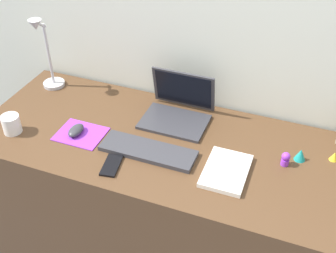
# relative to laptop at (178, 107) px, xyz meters

# --- Properties ---
(ground_plane) EXTENTS (6.00, 6.00, 0.00)m
(ground_plane) POSITION_rel_laptop_xyz_m (0.04, -0.20, -0.79)
(ground_plane) COLOR #474C56
(back_wall) EXTENTS (2.97, 0.05, 1.63)m
(back_wall) POSITION_rel_laptop_xyz_m (0.04, 0.19, 0.02)
(back_wall) COLOR beige
(back_wall) RESTS_ON ground_plane
(desk) EXTENTS (1.77, 0.69, 0.74)m
(desk) POSITION_rel_laptop_xyz_m (0.04, -0.20, -0.42)
(desk) COLOR #4C331E
(desk) RESTS_ON ground_plane
(laptop) EXTENTS (0.30, 0.25, 0.21)m
(laptop) POSITION_rel_laptop_xyz_m (0.00, 0.00, 0.00)
(laptop) COLOR #333338
(laptop) RESTS_ON desk
(keyboard) EXTENTS (0.41, 0.13, 0.02)m
(keyboard) POSITION_rel_laptop_xyz_m (-0.03, -0.29, -0.04)
(keyboard) COLOR #333338
(keyboard) RESTS_ON desk
(mousepad) EXTENTS (0.21, 0.17, 0.00)m
(mousepad) POSITION_rel_laptop_xyz_m (-0.36, -0.28, -0.05)
(mousepad) COLOR purple
(mousepad) RESTS_ON desk
(mouse) EXTENTS (0.06, 0.10, 0.03)m
(mouse) POSITION_rel_laptop_xyz_m (-0.38, -0.29, -0.03)
(mouse) COLOR #333338
(mouse) RESTS_ON mousepad
(cell_phone) EXTENTS (0.08, 0.14, 0.01)m
(cell_phone) POSITION_rel_laptop_xyz_m (-0.14, -0.42, -0.05)
(cell_phone) COLOR black
(cell_phone) RESTS_ON desk
(desk_lamp) EXTENTS (0.11, 0.14, 0.38)m
(desk_lamp) POSITION_rel_laptop_xyz_m (-0.70, 0.01, 0.13)
(desk_lamp) COLOR #B7B7BC
(desk_lamp) RESTS_ON desk
(notebook_pad) EXTENTS (0.17, 0.24, 0.02)m
(notebook_pad) POSITION_rel_laptop_xyz_m (0.31, -0.29, -0.04)
(notebook_pad) COLOR silver
(notebook_pad) RESTS_ON desk
(coffee_mug) EXTENTS (0.08, 0.08, 0.09)m
(coffee_mug) POSITION_rel_laptop_xyz_m (-0.65, -0.38, -0.01)
(coffee_mug) COLOR white
(coffee_mug) RESTS_ON desk
(toy_figurine_teal) EXTENTS (0.05, 0.05, 0.05)m
(toy_figurine_teal) POSITION_rel_laptop_xyz_m (0.57, -0.10, -0.03)
(toy_figurine_teal) COLOR teal
(toy_figurine_teal) RESTS_ON desk
(toy_figurine_purple) EXTENTS (0.04, 0.04, 0.06)m
(toy_figurine_purple) POSITION_rel_laptop_xyz_m (0.52, -0.16, -0.02)
(toy_figurine_purple) COLOR purple
(toy_figurine_purple) RESTS_ON desk
(toy_figurine_yellow) EXTENTS (0.03, 0.03, 0.04)m
(toy_figurine_yellow) POSITION_rel_laptop_xyz_m (0.70, -0.06, -0.03)
(toy_figurine_yellow) COLOR yellow
(toy_figurine_yellow) RESTS_ON desk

